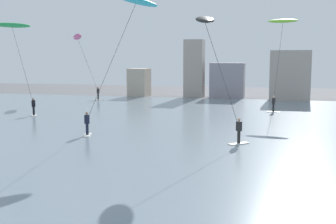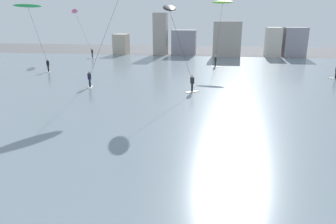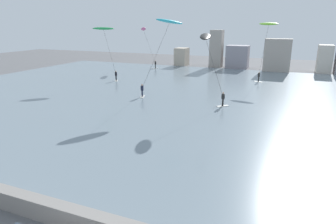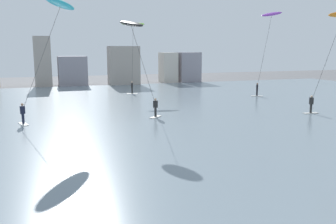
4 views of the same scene
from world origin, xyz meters
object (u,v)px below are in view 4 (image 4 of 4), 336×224
at_px(kitesurfer_lime, 133,31).
at_px(kitesurfer_purple, 271,20).
at_px(kitesurfer_black, 133,31).
at_px(kitesurfer_cyan, 58,12).

distance_m(kitesurfer_lime, kitesurfer_purple, 17.35).
height_order(kitesurfer_lime, kitesurfer_purple, kitesurfer_purple).
bearing_deg(kitesurfer_purple, kitesurfer_black, -152.76).
xyz_separation_m(kitesurfer_black, kitesurfer_lime, (4.62, 18.52, 0.93)).
bearing_deg(kitesurfer_black, kitesurfer_cyan, 158.06).
bearing_deg(kitesurfer_purple, kitesurfer_cyan, -162.50).
height_order(kitesurfer_black, kitesurfer_purple, kitesurfer_purple).
xyz_separation_m(kitesurfer_cyan, kitesurfer_purple, (25.30, 7.98, 0.64)).
bearing_deg(kitesurfer_lime, kitesurfer_cyan, -121.85).
xyz_separation_m(kitesurfer_lime, kitesurfer_purple, (15.18, -8.32, 1.19)).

